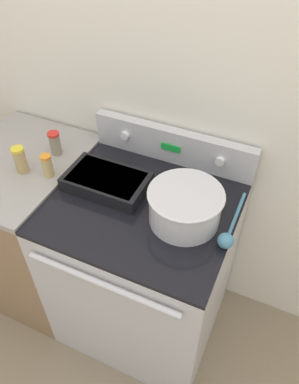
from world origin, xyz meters
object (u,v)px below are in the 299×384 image
object	(u,v)px
casserole_dish	(107,181)
spice_jar_orange_cap	(47,166)
spice_jar_red_cap	(55,143)
ladle	(228,235)
mixing_bowl	(185,205)
spice_jar_yellow_cap	(20,160)

from	to	relation	value
casserole_dish	spice_jar_orange_cap	distance (m)	0.27
spice_jar_red_cap	casserole_dish	bearing A→B (deg)	-16.62
ladle	spice_jar_orange_cap	world-z (taller)	spice_jar_orange_cap
mixing_bowl	casserole_dish	size ratio (longest dim) A/B	0.84
ladle	mixing_bowl	bearing A→B (deg)	170.88
spice_jar_orange_cap	spice_jar_red_cap	size ratio (longest dim) A/B	0.94
spice_jar_red_cap	spice_jar_orange_cap	bearing A→B (deg)	-67.15
spice_jar_yellow_cap	spice_jar_red_cap	bearing A→B (deg)	69.66
spice_jar_orange_cap	spice_jar_yellow_cap	size ratio (longest dim) A/B	0.86
spice_jar_orange_cap	spice_jar_red_cap	world-z (taller)	spice_jar_red_cap
casserole_dish	spice_jar_yellow_cap	distance (m)	0.39
spice_jar_orange_cap	spice_jar_yellow_cap	world-z (taller)	spice_jar_yellow_cap
mixing_bowl	spice_jar_yellow_cap	world-z (taller)	mixing_bowl
casserole_dish	ladle	world-z (taller)	casserole_dish
mixing_bowl	spice_jar_orange_cap	bearing A→B (deg)	-179.24
mixing_bowl	ladle	size ratio (longest dim) A/B	0.89
spice_jar_red_cap	spice_jar_yellow_cap	size ratio (longest dim) A/B	0.92
spice_jar_orange_cap	spice_jar_yellow_cap	distance (m)	0.13
spice_jar_red_cap	mixing_bowl	bearing A→B (deg)	-11.24
casserole_dish	spice_jar_yellow_cap	world-z (taller)	spice_jar_yellow_cap
ladle	spice_jar_yellow_cap	bearing A→B (deg)	-179.82
ladle	spice_jar_red_cap	bearing A→B (deg)	169.20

